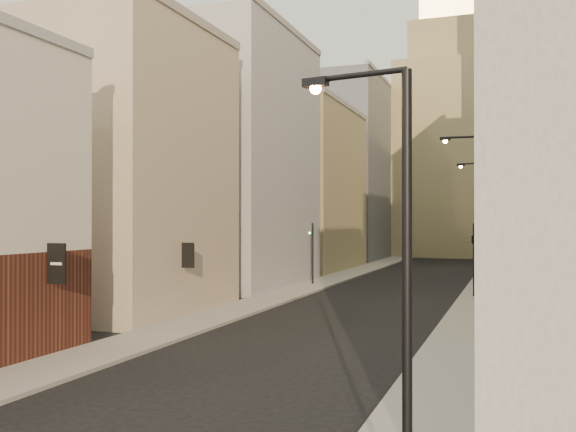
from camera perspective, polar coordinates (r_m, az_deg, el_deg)
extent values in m
cube|color=gray|center=(62.33, 5.53, -5.12)|extent=(3.00, 140.00, 0.15)
cube|color=gray|center=(60.52, 17.61, -5.24)|extent=(3.00, 140.00, 0.15)
cube|color=black|center=(24.99, -19.89, -4.00)|extent=(0.80, 0.08, 1.50)
cube|color=black|center=(33.33, -8.88, -3.47)|extent=(0.70, 0.08, 1.30)
cube|color=gray|center=(37.52, -13.75, 3.91)|extent=(8.00, 12.00, 16.00)
cube|color=gray|center=(51.77, -3.95, 4.92)|extent=(8.00, 16.00, 20.00)
cube|color=#9B8D62|center=(68.51, 2.07, 2.35)|extent=(8.00, 18.00, 17.00)
cube|color=gray|center=(87.98, 5.99, 4.02)|extent=(8.00, 20.00, 24.00)
cube|color=gray|center=(55.93, 23.10, 7.65)|extent=(8.00, 20.00, 26.00)
cube|color=#9B8D62|center=(98.14, 13.92, 4.74)|extent=(14.00, 14.00, 28.00)
cube|color=#9B8D62|center=(101.10, 13.91, 14.38)|extent=(10.00, 10.00, 6.00)
cylinder|color=#FFCC72|center=(102.64, 13.90, 17.35)|extent=(8.00, 8.00, 5.00)
cube|color=silver|center=(84.12, 20.52, 7.68)|extent=(8.00, 8.00, 34.00)
cylinder|color=black|center=(11.03, 10.54, -7.22)|extent=(0.17, 0.17, 7.72)
cylinder|color=black|center=(11.54, 6.37, 12.36)|extent=(1.71, 0.38, 0.10)
cube|color=black|center=(11.88, 2.46, 11.78)|extent=(0.50, 0.26, 0.15)
sphere|color=#FF933F|center=(11.85, 2.46, 11.25)|extent=(0.21, 0.21, 0.21)
cylinder|color=black|center=(38.14, 17.15, -0.68)|extent=(0.22, 0.22, 9.98)
cylinder|color=black|center=(38.44, 15.46, 6.78)|extent=(2.22, 0.26, 0.13)
cube|color=black|center=(38.46, 13.80, 6.69)|extent=(0.62, 0.28, 0.20)
sphere|color=#FF933F|center=(38.45, 13.80, 6.48)|extent=(0.27, 0.27, 0.27)
cylinder|color=black|center=(50.75, 17.45, -0.85)|extent=(0.21, 0.21, 9.56)
cylinder|color=black|center=(51.16, 16.27, 4.51)|extent=(2.12, 0.48, 0.13)
cube|color=black|center=(51.41, 15.11, 4.42)|extent=(0.62, 0.33, 0.19)
sphere|color=#FF933F|center=(51.40, 15.11, 4.27)|extent=(0.25, 0.25, 0.25)
cylinder|color=black|center=(51.33, 2.20, -3.41)|extent=(0.16, 0.16, 5.00)
imported|color=black|center=(51.27, 2.20, -1.52)|extent=(0.45, 0.45, 1.13)
sphere|color=#19E533|center=(51.35, 1.93, -1.51)|extent=(0.16, 0.16, 0.16)
cylinder|color=black|center=(44.51, 16.20, -3.85)|extent=(0.16, 0.16, 5.00)
imported|color=black|center=(44.44, 16.20, -1.66)|extent=(0.58, 0.58, 1.20)
sphere|color=#19E533|center=(44.43, 16.52, -1.66)|extent=(0.16, 0.16, 0.16)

